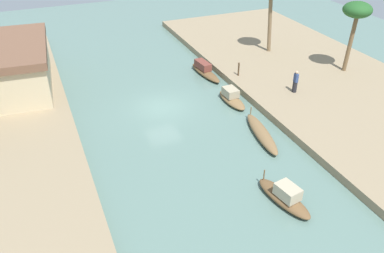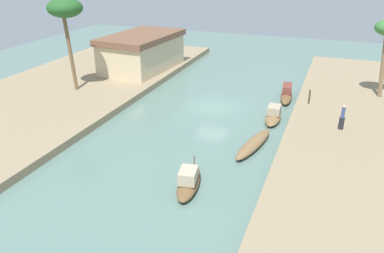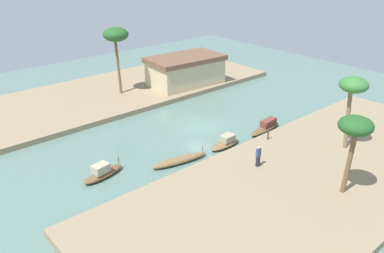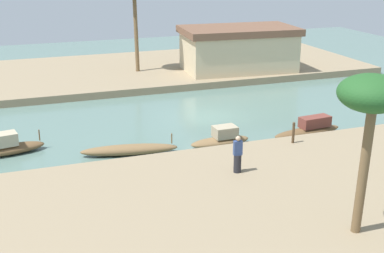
# 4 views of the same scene
# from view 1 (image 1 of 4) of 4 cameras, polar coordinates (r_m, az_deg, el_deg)

# --- Properties ---
(river_water) EXTENTS (64.67, 64.67, 0.00)m
(river_water) POSITION_cam_1_polar(r_m,az_deg,el_deg) (30.26, -4.29, 2.70)
(river_water) COLOR slate
(river_water) RESTS_ON ground
(riverbank_left) EXTENTS (37.34, 14.37, 0.55)m
(riverbank_left) POSITION_cam_1_polar(r_m,az_deg,el_deg) (36.26, 16.72, 7.01)
(riverbank_left) COLOR #937F60
(riverbank_left) RESTS_ON ground
(sampan_downstream_large) EXTENTS (4.54, 1.39, 1.10)m
(sampan_downstream_large) POSITION_cam_1_polar(r_m,az_deg,el_deg) (35.35, 1.83, 7.97)
(sampan_downstream_large) COLOR brown
(sampan_downstream_large) RESTS_ON river_water
(sampan_midstream) EXTENTS (5.20, 1.85, 1.05)m
(sampan_midstream) POSITION_cam_1_polar(r_m,az_deg,el_deg) (26.99, 9.88, -0.95)
(sampan_midstream) COLOR brown
(sampan_midstream) RESTS_ON river_water
(sampan_with_red_awning) EXTENTS (3.83, 1.72, 1.19)m
(sampan_with_red_awning) POSITION_cam_1_polar(r_m,az_deg,el_deg) (21.94, 13.06, -9.67)
(sampan_with_red_awning) COLOR brown
(sampan_with_red_awning) RESTS_ON river_water
(sampan_near_left_bank) EXTENTS (3.46, 1.22, 1.08)m
(sampan_near_left_bank) POSITION_cam_1_polar(r_m,az_deg,el_deg) (30.88, 5.65, 4.09)
(sampan_near_left_bank) COLOR brown
(sampan_near_left_bank) RESTS_ON river_water
(person_on_near_bank) EXTENTS (0.41, 0.39, 1.76)m
(person_on_near_bank) POSITION_cam_1_polar(r_m,az_deg,el_deg) (31.95, 14.49, 6.02)
(person_on_near_bank) COLOR #232328
(person_on_near_bank) RESTS_ON riverbank_left
(mooring_post) EXTENTS (0.14, 0.14, 1.14)m
(mooring_post) POSITION_cam_1_polar(r_m,az_deg,el_deg) (34.04, 6.65, 8.11)
(mooring_post) COLOR #4C3823
(mooring_post) RESTS_ON riverbank_left
(palm_tree_left_near) EXTENTS (2.33, 2.33, 5.87)m
(palm_tree_left_near) POSITION_cam_1_polar(r_m,az_deg,el_deg) (35.89, 22.43, 14.80)
(palm_tree_left_near) COLOR brown
(palm_tree_left_near) RESTS_ON riverbank_left
(riverside_building) EXTENTS (9.80, 6.20, 3.61)m
(riverside_building) POSITION_cam_1_polar(r_m,az_deg,el_deg) (34.11, -24.17, 7.84)
(riverside_building) COLOR beige
(riverside_building) RESTS_ON riverbank_right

